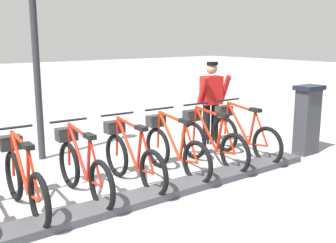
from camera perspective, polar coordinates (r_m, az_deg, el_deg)
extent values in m
plane|color=#A1A1A3|center=(5.45, -6.79, -11.71)|extent=(60.00, 60.00, 0.00)
cube|color=#47474C|center=(5.43, -6.80, -11.22)|extent=(0.44, 7.10, 0.10)
cube|color=#38383D|center=(8.05, 18.61, -0.08)|extent=(0.28, 0.44, 1.20)
cube|color=#194C8C|center=(8.07, 17.89, 2.52)|extent=(0.03, 0.30, 0.40)
cube|color=black|center=(7.95, 18.91, 4.44)|extent=(0.36, 0.52, 0.08)
torus|color=black|center=(7.20, 13.53, -3.30)|extent=(0.67, 0.10, 0.67)
torus|color=black|center=(7.91, 7.84, -1.74)|extent=(0.67, 0.10, 0.67)
cylinder|color=red|center=(7.61, 9.65, -0.17)|extent=(0.60, 0.07, 0.70)
cylinder|color=red|center=(7.38, 11.51, -0.89)|extent=(0.16, 0.05, 0.61)
cylinder|color=red|center=(7.51, 10.05, 1.99)|extent=(0.69, 0.07, 0.11)
cylinder|color=red|center=(7.35, 12.28, -3.17)|extent=(0.43, 0.05, 0.09)
cylinder|color=red|center=(7.24, 12.73, -0.97)|extent=(0.33, 0.05, 0.56)
cylinder|color=red|center=(7.82, 8.05, 0.41)|extent=(0.10, 0.04, 0.62)
cube|color=black|center=(7.28, 11.95, 1.57)|extent=(0.22, 0.11, 0.06)
cylinder|color=black|center=(7.74, 8.28, 2.97)|extent=(0.05, 0.54, 0.03)
cube|color=#2D2D2D|center=(7.86, 7.69, 1.48)|extent=(0.21, 0.29, 0.18)
torus|color=black|center=(6.63, 9.20, -4.42)|extent=(0.67, 0.10, 0.67)
torus|color=black|center=(7.39, 3.52, -2.62)|extent=(0.67, 0.10, 0.67)
cylinder|color=red|center=(7.06, 5.28, -0.97)|extent=(0.60, 0.07, 0.70)
cylinder|color=red|center=(6.82, 7.13, -1.77)|extent=(0.16, 0.05, 0.61)
cylinder|color=red|center=(6.96, 5.64, 1.35)|extent=(0.69, 0.07, 0.11)
cylinder|color=red|center=(6.78, 7.94, -4.25)|extent=(0.43, 0.05, 0.09)
cylinder|color=red|center=(6.66, 8.36, -1.88)|extent=(0.33, 0.05, 0.56)
cylinder|color=red|center=(7.29, 3.70, -0.32)|extent=(0.10, 0.04, 0.62)
cube|color=black|center=(6.71, 7.55, 0.88)|extent=(0.22, 0.11, 0.06)
cylinder|color=black|center=(7.20, 3.88, 2.42)|extent=(0.05, 0.54, 0.03)
cube|color=#2D2D2D|center=(7.33, 3.32, 0.84)|extent=(0.21, 0.29, 0.18)
torus|color=black|center=(6.10, 4.07, -5.72)|extent=(0.67, 0.10, 0.67)
torus|color=black|center=(6.91, -1.44, -3.60)|extent=(0.67, 0.10, 0.67)
cylinder|color=red|center=(6.57, 0.21, -1.89)|extent=(0.60, 0.07, 0.70)
cylinder|color=red|center=(6.31, 2.01, -2.79)|extent=(0.16, 0.05, 0.61)
cylinder|color=red|center=(6.46, 0.52, 0.60)|extent=(0.69, 0.07, 0.11)
cylinder|color=red|center=(6.27, 2.83, -5.49)|extent=(0.43, 0.05, 0.09)
cylinder|color=red|center=(6.14, 3.20, -2.95)|extent=(0.33, 0.05, 0.56)
cylinder|color=red|center=(6.81, -1.31, -1.16)|extent=(0.10, 0.04, 0.62)
cube|color=black|center=(6.19, 2.36, 0.06)|extent=(0.22, 0.11, 0.06)
cylinder|color=black|center=(6.72, -1.18, 1.77)|extent=(0.05, 0.54, 0.03)
cube|color=#2D2D2D|center=(6.85, -1.69, 0.09)|extent=(0.21, 0.29, 0.18)
torus|color=black|center=(5.64, -2.00, -7.18)|extent=(0.67, 0.10, 0.67)
torus|color=black|center=(6.50, -7.08, -4.68)|extent=(0.67, 0.10, 0.67)
cylinder|color=red|center=(6.14, -5.64, -2.92)|extent=(0.60, 0.07, 0.70)
cylinder|color=red|center=(5.86, -3.98, -3.95)|extent=(0.16, 0.05, 0.61)
cylinder|color=red|center=(6.02, -5.41, -0.28)|extent=(0.69, 0.07, 0.11)
cylinder|color=red|center=(5.81, -3.15, -6.88)|extent=(0.43, 0.05, 0.09)
cylinder|color=red|center=(5.68, -2.87, -4.16)|extent=(0.33, 0.05, 0.56)
cylinder|color=red|center=(6.40, -7.03, -2.10)|extent=(0.10, 0.04, 0.62)
cube|color=black|center=(5.73, -3.71, -0.91)|extent=(0.22, 0.11, 0.06)
cylinder|color=black|center=(6.29, -6.98, 1.01)|extent=(0.05, 0.54, 0.03)
cube|color=#2D2D2D|center=(6.43, -7.39, -0.77)|extent=(0.21, 0.29, 0.18)
torus|color=black|center=(5.25, -9.11, -8.78)|extent=(0.67, 0.10, 0.67)
torus|color=black|center=(6.16, -13.44, -5.84)|extent=(0.67, 0.10, 0.67)
cylinder|color=red|center=(5.78, -12.30, -4.06)|extent=(0.60, 0.07, 0.70)
cylinder|color=red|center=(5.48, -10.88, -5.24)|extent=(0.16, 0.05, 0.61)
cylinder|color=red|center=(5.65, -12.20, -1.27)|extent=(0.69, 0.07, 0.11)
cylinder|color=red|center=(5.44, -10.10, -8.38)|extent=(0.43, 0.05, 0.09)
cylinder|color=red|center=(5.29, -9.94, -5.52)|extent=(0.33, 0.05, 0.56)
cylinder|color=red|center=(6.05, -13.47, -3.13)|extent=(0.10, 0.04, 0.62)
cube|color=black|center=(5.35, -10.75, -2.01)|extent=(0.22, 0.11, 0.06)
cylinder|color=black|center=(5.94, -13.53, 0.14)|extent=(0.05, 0.54, 0.03)
cube|color=#2D2D2D|center=(6.09, -13.81, -1.72)|extent=(0.21, 0.29, 0.18)
torus|color=black|center=(4.95, -17.28, -10.44)|extent=(0.67, 0.10, 0.67)
torus|color=black|center=(5.91, -20.47, -7.03)|extent=(0.67, 0.10, 0.67)
cylinder|color=red|center=(5.51, -19.75, -5.27)|extent=(0.60, 0.07, 0.70)
cylinder|color=red|center=(5.20, -18.70, -6.59)|extent=(0.16, 0.05, 0.61)
cylinder|color=red|center=(5.38, -19.80, -2.37)|extent=(0.69, 0.07, 0.11)
cylinder|color=red|center=(5.15, -18.01, -9.93)|extent=(0.43, 0.05, 0.09)
cylinder|color=red|center=(5.00, -18.02, -6.95)|extent=(0.33, 0.05, 0.56)
cylinder|color=red|center=(5.79, -20.61, -4.23)|extent=(0.10, 0.04, 0.62)
cube|color=black|center=(5.06, -18.75, -3.22)|extent=(0.22, 0.11, 0.06)
cylinder|color=black|center=(5.68, -20.79, -0.83)|extent=(0.05, 0.54, 0.03)
cube|color=#2D2D2D|center=(5.83, -20.91, -2.75)|extent=(0.21, 0.29, 0.18)
cube|color=white|center=(8.51, 6.67, -2.73)|extent=(0.28, 0.16, 0.10)
cube|color=white|center=(8.50, 4.99, -2.72)|extent=(0.28, 0.16, 0.10)
cylinder|color=black|center=(8.47, 6.46, -0.16)|extent=(0.15, 0.15, 0.82)
cylinder|color=black|center=(8.36, 5.31, -0.28)|extent=(0.15, 0.15, 0.82)
cube|color=red|center=(8.31, 5.98, 4.31)|extent=(0.33, 0.44, 0.56)
cylinder|color=red|center=(8.36, 7.86, 4.51)|extent=(0.35, 0.16, 0.57)
cylinder|color=red|center=(8.08, 4.81, 4.33)|extent=(0.35, 0.16, 0.57)
sphere|color=tan|center=(8.26, 6.04, 7.27)|extent=(0.22, 0.22, 0.22)
cylinder|color=black|center=(8.24, 6.14, 7.95)|extent=(0.22, 0.22, 0.06)
cylinder|color=#2D2D33|center=(7.50, -17.67, 7.48)|extent=(0.12, 0.12, 3.35)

